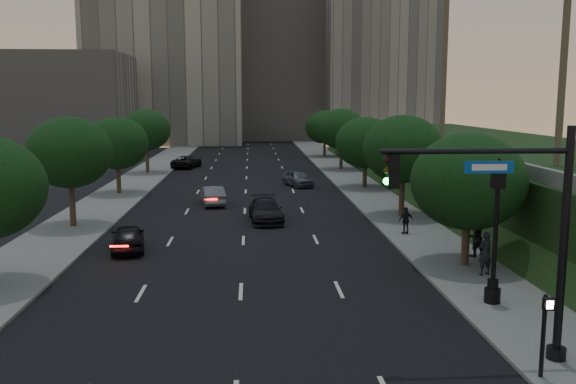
{
  "coord_description": "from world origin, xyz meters",
  "views": [
    {
      "loc": [
        0.45,
        -18.82,
        7.73
      ],
      "look_at": [
        2.11,
        8.13,
        3.6
      ],
      "focal_mm": 38.0,
      "sensor_mm": 36.0,
      "label": 1
    }
  ],
  "objects": [
    {
      "name": "street_lamp",
      "position": [
        9.48,
        2.71,
        2.63
      ],
      "size": [
        0.64,
        0.64,
        5.62
      ],
      "color": "black",
      "rests_on": "ground"
    },
    {
      "name": "office_block_mid",
      "position": [
        6.0,
        102.0,
        13.0
      ],
      "size": [
        22.0,
        18.0,
        26.0
      ],
      "primitive_type": "cube",
      "color": "#9C988F",
      "rests_on": "ground"
    },
    {
      "name": "sidewalk_right",
      "position": [
        10.25,
        30.0,
        0.07
      ],
      "size": [
        4.5,
        140.0,
        0.15
      ],
      "primitive_type": "cube",
      "color": "slate",
      "rests_on": "ground"
    },
    {
      "name": "traffic_signal_mast",
      "position": [
        8.29,
        -2.32,
        3.67
      ],
      "size": [
        5.68,
        0.56,
        7.0
      ],
      "color": "black",
      "rests_on": "ground"
    },
    {
      "name": "tree_left_d",
      "position": [
        -10.3,
        45.0,
        4.58
      ],
      "size": [
        5.0,
        5.0,
        6.71
      ],
      "color": "#38281C",
      "rests_on": "ground"
    },
    {
      "name": "office_block_right",
      "position": [
        24.0,
        96.0,
        18.0
      ],
      "size": [
        20.0,
        22.0,
        36.0
      ],
      "primitive_type": "cube",
      "color": "gray",
      "rests_on": "ground"
    },
    {
      "name": "tree_right_e",
      "position": [
        10.3,
        62.0,
        4.02
      ],
      "size": [
        5.2,
        5.2,
        6.24
      ],
      "color": "#38281C",
      "rests_on": "ground"
    },
    {
      "name": "sedan_near_right",
      "position": [
        1.37,
        19.32,
        0.72
      ],
      "size": [
        2.34,
        5.06,
        1.43
      ],
      "primitive_type": "imported",
      "rotation": [
        0.0,
        0.0,
        0.07
      ],
      "color": "black",
      "rests_on": "ground"
    },
    {
      "name": "office_block_left",
      "position": [
        -14.0,
        92.0,
        16.0
      ],
      "size": [
        26.0,
        20.0,
        32.0
      ],
      "primitive_type": "cube",
      "color": "gray",
      "rests_on": "ground"
    },
    {
      "name": "sidewalk_left",
      "position": [
        -10.25,
        30.0,
        0.07
      ],
      "size": [
        4.5,
        140.0,
        0.15
      ],
      "primitive_type": "cube",
      "color": "slate",
      "rests_on": "ground"
    },
    {
      "name": "embankment",
      "position": [
        22.0,
        28.0,
        2.0
      ],
      "size": [
        18.0,
        90.0,
        4.0
      ],
      "primitive_type": "cube",
      "color": "black",
      "rests_on": "ground"
    },
    {
      "name": "pedestrian_signal",
      "position": [
        8.39,
        -3.49,
        1.57
      ],
      "size": [
        0.3,
        0.33,
        2.5
      ],
      "color": "black",
      "rests_on": "ground"
    },
    {
      "name": "tree_right_a",
      "position": [
        10.3,
        8.0,
        4.02
      ],
      "size": [
        5.2,
        5.2,
        6.24
      ],
      "color": "#38281C",
      "rests_on": "ground"
    },
    {
      "name": "pedestrian_a",
      "position": [
        10.55,
        6.26,
        1.11
      ],
      "size": [
        0.82,
        0.68,
        1.92
      ],
      "primitive_type": "imported",
      "rotation": [
        0.0,
        0.0,
        3.5
      ],
      "color": "black",
      "rests_on": "sidewalk_right"
    },
    {
      "name": "pedestrian_c",
      "position": [
        9.21,
        14.57,
        0.92
      ],
      "size": [
        0.97,
        0.59,
        1.54
      ],
      "primitive_type": "imported",
      "rotation": [
        0.0,
        0.0,
        3.4
      ],
      "color": "black",
      "rests_on": "sidewalk_right"
    },
    {
      "name": "ground",
      "position": [
        0.0,
        0.0,
        0.0
      ],
      "size": [
        160.0,
        160.0,
        0.0
      ],
      "primitive_type": "plane",
      "color": "black",
      "rests_on": "ground"
    },
    {
      "name": "sedan_mid_left",
      "position": [
        -2.38,
        25.73,
        0.7
      ],
      "size": [
        2.18,
        4.45,
        1.4
      ],
      "primitive_type": "imported",
      "rotation": [
        0.0,
        0.0,
        3.31
      ],
      "color": "slate",
      "rests_on": "ground"
    },
    {
      "name": "sedan_near_left",
      "position": [
        -5.9,
        12.17,
        0.7
      ],
      "size": [
        2.34,
        4.31,
        1.39
      ],
      "primitive_type": "imported",
      "rotation": [
        0.0,
        0.0,
        3.32
      ],
      "color": "black",
      "rests_on": "ground"
    },
    {
      "name": "tree_left_b",
      "position": [
        -10.3,
        18.0,
        4.58
      ],
      "size": [
        5.0,
        5.0,
        6.71
      ],
      "color": "#38281C",
      "rests_on": "ground"
    },
    {
      "name": "parapet_wall",
      "position": [
        13.5,
        28.0,
        4.35
      ],
      "size": [
        0.35,
        90.0,
        0.7
      ],
      "primitive_type": "cube",
      "color": "slate",
      "rests_on": "embankment"
    },
    {
      "name": "tree_right_c",
      "position": [
        10.3,
        33.0,
        4.02
      ],
      "size": [
        5.2,
        5.2,
        6.24
      ],
      "color": "#38281C",
      "rests_on": "ground"
    },
    {
      "name": "tree_right_b",
      "position": [
        10.3,
        20.0,
        4.52
      ],
      "size": [
        5.2,
        5.2,
        6.74
      ],
      "color": "#38281C",
      "rests_on": "ground"
    },
    {
      "name": "tree_right_d",
      "position": [
        10.3,
        47.0,
        4.52
      ],
      "size": [
        5.2,
        5.2,
        6.74
      ],
      "color": "#38281C",
      "rests_on": "ground"
    },
    {
      "name": "pedestrian_b",
      "position": [
        11.27,
        9.44,
        1.12
      ],
      "size": [
        1.11,
        0.98,
        1.93
      ],
      "primitive_type": "imported",
      "rotation": [
        0.0,
        0.0,
        3.44
      ],
      "color": "black",
      "rests_on": "sidewalk_right"
    },
    {
      "name": "road_surface",
      "position": [
        0.0,
        30.0,
        0.01
      ],
      "size": [
        16.0,
        140.0,
        0.02
      ],
      "primitive_type": "cube",
      "color": "black",
      "rests_on": "ground"
    },
    {
      "name": "office_block_filler",
      "position": [
        -26.0,
        70.0,
        7.0
      ],
      "size": [
        18.0,
        16.0,
        14.0
      ],
      "primitive_type": "cube",
      "color": "#9C988F",
      "rests_on": "ground"
    },
    {
      "name": "tree_left_c",
      "position": [
        -10.3,
        31.0,
        4.21
      ],
      "size": [
        5.0,
        5.0,
        6.34
      ],
      "color": "#38281C",
      "rests_on": "ground"
    },
    {
      "name": "sedan_far_left",
      "position": [
        -6.79,
        50.28,
        0.7
      ],
      "size": [
        3.41,
        5.43,
        1.4
      ],
      "primitive_type": "imported",
      "rotation": [
        0.0,
        0.0,
        2.91
      ],
      "color": "black",
      "rests_on": "ground"
    },
    {
      "name": "sedan_far_right",
      "position": [
        4.62,
        34.94,
        0.71
      ],
      "size": [
        2.95,
        4.46,
        1.41
      ],
      "primitive_type": "imported",
      "rotation": [
        0.0,
        0.0,
        0.34
      ],
      "color": "#54585C",
      "rests_on": "ground"
    }
  ]
}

